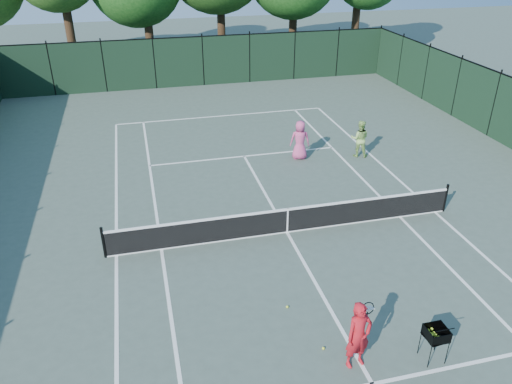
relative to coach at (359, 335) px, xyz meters
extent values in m
plane|color=#46554A|center=(0.13, 5.76, -0.87)|extent=(90.00, 90.00, 0.00)
cube|color=white|center=(-5.36, 5.76, -0.86)|extent=(0.10, 23.77, 0.01)
cube|color=white|center=(5.61, 5.76, -0.86)|extent=(0.10, 23.77, 0.01)
cube|color=white|center=(-3.99, 5.76, -0.86)|extent=(0.10, 23.77, 0.01)
cube|color=white|center=(4.24, 5.76, -0.86)|extent=(0.10, 23.77, 0.01)
cube|color=white|center=(0.13, 17.64, -0.86)|extent=(10.97, 0.10, 0.01)
cube|color=white|center=(0.13, -0.64, -0.86)|extent=(8.23, 0.10, 0.01)
cube|color=white|center=(0.13, 12.16, -0.86)|extent=(8.23, 0.10, 0.01)
cube|color=white|center=(0.13, 5.76, -0.86)|extent=(0.10, 12.80, 0.01)
cube|color=black|center=(0.13, 5.76, -0.41)|extent=(11.60, 0.03, 0.85)
cube|color=white|center=(0.13, 5.76, 0.01)|extent=(11.60, 0.05, 0.07)
cube|color=white|center=(0.13, 5.76, -0.85)|extent=(11.60, 0.05, 0.04)
cube|color=white|center=(0.13, 5.76, -0.41)|extent=(0.05, 0.04, 0.91)
cylinder|color=black|center=(-5.67, 5.76, -0.34)|extent=(0.09, 0.09, 1.06)
cylinder|color=black|center=(5.93, 5.76, -0.34)|extent=(0.09, 0.09, 1.06)
cube|color=black|center=(0.13, 23.76, 0.63)|extent=(24.00, 0.05, 3.00)
cylinder|color=black|center=(-7.87, 27.76, 1.53)|extent=(0.56, 0.56, 4.80)
cylinder|color=black|center=(-2.87, 27.56, 1.28)|extent=(0.56, 0.56, 4.30)
cylinder|color=black|center=(2.13, 28.06, 1.63)|extent=(0.56, 0.56, 5.00)
cylinder|color=black|center=(7.13, 27.36, 1.43)|extent=(0.56, 0.56, 4.60)
cylinder|color=black|center=(12.13, 27.86, 1.33)|extent=(0.56, 0.56, 4.40)
imported|color=red|center=(0.00, 0.00, 0.00)|extent=(0.69, 0.51, 1.73)
cylinder|color=black|center=(0.39, 0.42, 0.08)|extent=(0.03, 0.03, 0.30)
torus|color=black|center=(0.39, 0.42, 0.35)|extent=(0.30, 0.10, 0.30)
imported|color=#CA477F|center=(2.40, 11.35, -0.01)|extent=(0.95, 0.73, 1.72)
imported|color=#94C261|center=(5.01, 10.99, -0.05)|extent=(0.97, 0.87, 1.63)
cylinder|color=black|center=(1.56, -0.51, -0.54)|extent=(0.02, 0.02, 0.65)
cylinder|color=black|center=(2.01, -0.51, -0.54)|extent=(0.02, 0.02, 0.65)
cylinder|color=black|center=(1.56, -0.07, -0.54)|extent=(0.02, 0.02, 0.65)
cylinder|color=black|center=(2.01, -0.07, -0.54)|extent=(0.02, 0.02, 0.65)
cube|color=black|center=(1.78, -0.29, -0.08)|extent=(0.52, 0.52, 0.27)
sphere|color=#B1D32B|center=(1.78, -0.29, -0.16)|extent=(0.07, 0.07, 0.07)
sphere|color=#B1D32B|center=(1.78, -0.29, -0.16)|extent=(0.07, 0.07, 0.07)
sphere|color=#B1D32B|center=(1.78, -0.29, -0.16)|extent=(0.07, 0.07, 0.07)
sphere|color=#B1D32B|center=(1.78, -0.29, -0.16)|extent=(0.07, 0.07, 0.07)
sphere|color=#B1D32B|center=(1.78, -0.29, -0.16)|extent=(0.07, 0.07, 0.07)
sphere|color=#B1D32B|center=(1.78, -0.29, -0.16)|extent=(0.07, 0.07, 0.07)
sphere|color=#B1D32B|center=(1.78, -0.29, -0.16)|extent=(0.07, 0.07, 0.07)
sphere|color=#B1D32B|center=(1.78, -0.29, -0.16)|extent=(0.07, 0.07, 0.07)
sphere|color=#B1D32B|center=(1.78, -0.29, -0.16)|extent=(0.07, 0.07, 0.07)
sphere|color=#B1D32B|center=(1.78, -0.29, -0.16)|extent=(0.07, 0.07, 0.07)
sphere|color=#B1D32B|center=(1.78, -0.29, -0.16)|extent=(0.07, 0.07, 0.07)
sphere|color=#B1D32B|center=(1.78, -0.29, -0.16)|extent=(0.07, 0.07, 0.07)
sphere|color=#B1D32B|center=(1.78, -0.29, -0.16)|extent=(0.07, 0.07, 0.07)
sphere|color=#B1D32B|center=(1.78, -0.29, -0.16)|extent=(0.07, 0.07, 0.07)
sphere|color=#B1D32B|center=(1.78, -0.29, -0.16)|extent=(0.07, 0.07, 0.07)
sphere|color=yellow|center=(-0.56, 0.59, -0.83)|extent=(0.07, 0.07, 0.07)
sphere|color=#DEF632|center=(-0.96, 2.20, -0.83)|extent=(0.07, 0.07, 0.07)
camera|label=1|loc=(-4.24, -7.52, 8.05)|focal=35.00mm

